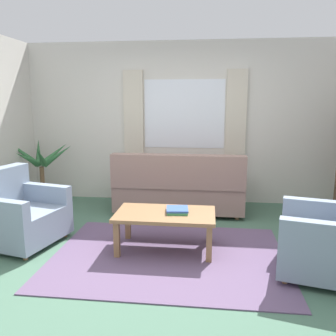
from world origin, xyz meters
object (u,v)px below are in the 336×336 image
at_px(armchair_right, 331,240).
at_px(potted_plant, 42,175).
at_px(coffee_table, 165,217).
at_px(armchair_left, 18,214).
at_px(book_stack_on_table, 177,210).
at_px(couch, 179,189).

bearing_deg(armchair_right, potted_plant, -102.26).
bearing_deg(coffee_table, armchair_left, -179.83).
height_order(armchair_right, potted_plant, potted_plant).
distance_m(coffee_table, book_stack_on_table, 0.16).
bearing_deg(book_stack_on_table, couch, 94.19).
height_order(armchair_left, armchair_right, same).
xyz_separation_m(couch, potted_plant, (-2.22, 0.13, 0.12)).
bearing_deg(book_stack_on_table, armchair_left, -178.78).
bearing_deg(potted_plant, coffee_table, -34.39).
relative_size(couch, book_stack_on_table, 6.57).
height_order(armchair_right, coffee_table, armchair_right).
bearing_deg(couch, armchair_right, 132.57).
xyz_separation_m(coffee_table, book_stack_on_table, (0.13, 0.03, 0.08)).
relative_size(armchair_left, coffee_table, 0.92).
relative_size(armchair_left, book_stack_on_table, 3.48).
height_order(coffee_table, potted_plant, potted_plant).
relative_size(couch, potted_plant, 1.66).
xyz_separation_m(armchair_right, potted_plant, (-3.83, 1.88, 0.14)).
relative_size(armchair_right, coffee_table, 0.92).
distance_m(armchair_left, coffee_table, 1.74).
relative_size(armchair_left, potted_plant, 0.88).
bearing_deg(armchair_left, couch, -38.93).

